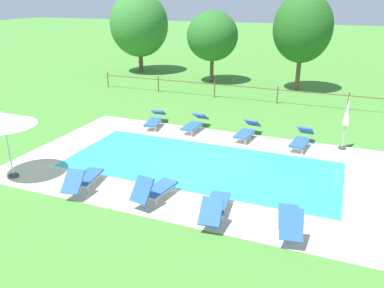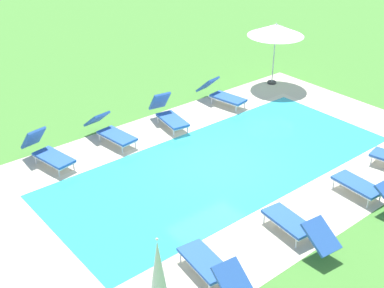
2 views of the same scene
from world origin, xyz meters
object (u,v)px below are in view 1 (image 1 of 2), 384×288
Objects in this scene: sun_lounger_north_end at (290,219)px; sun_lounger_south_end at (155,189)px; sun_lounger_north_near_steps at (301,139)px; sun_lounger_south_mid at (216,205)px; sun_lounger_north_mid at (84,178)px; patio_umbrella_open_foreground at (3,119)px; tree_west_mid at (139,25)px; tree_centre at (212,36)px; patio_umbrella_closed_row_west at (347,115)px; tree_far_west at (303,28)px; sun_lounger_north_far at (247,131)px; sun_lounger_south_far at (194,123)px; sun_lounger_south_near_corner at (155,119)px.

sun_lounger_south_end reaches higher than sun_lounger_north_end.
sun_lounger_north_near_steps is 1.02× the size of sun_lounger_south_mid.
patio_umbrella_open_foreground is (-2.93, -0.22, 1.79)m from sun_lounger_north_mid.
tree_west_mid is 1.26× the size of tree_centre.
sun_lounger_north_mid is 10.68m from patio_umbrella_closed_row_west.
tree_far_west is at bearing -8.60° from tree_west_mid.
sun_lounger_north_mid is at bearing -105.28° from tree_far_west.
sun_lounger_south_end is 22.33m from tree_west_mid.
tree_far_west is at bearing 107.55° from patio_umbrella_closed_row_west.
patio_umbrella_closed_row_west is (4.09, 0.25, 1.15)m from sun_lounger_north_far.
patio_umbrella_closed_row_west reaches higher than sun_lounger_south_far.
tree_centre reaches higher than patio_umbrella_open_foreground.
tree_west_mid is (-11.01, 19.11, 3.46)m from sun_lounger_south_end.
sun_lounger_south_near_corner is 0.88× the size of patio_umbrella_open_foreground.
tree_centre is (6.86, -1.60, -0.52)m from tree_west_mid.
tree_west_mid is at bearing 134.56° from sun_lounger_north_far.
sun_lounger_south_end reaches higher than sun_lounger_south_near_corner.
sun_lounger_north_far is 4.26m from patio_umbrella_closed_row_west.
sun_lounger_north_mid is at bearing -84.90° from tree_centre.
sun_lounger_north_end is at bearing -64.69° from tree_centre.
sun_lounger_north_mid is at bearing -83.34° from sun_lounger_south_near_corner.
sun_lounger_south_far is 6.85m from sun_lounger_south_end.
sun_lounger_north_end is at bearing 0.49° from sun_lounger_south_mid.
sun_lounger_north_far is at bearing 45.79° from patio_umbrella_open_foreground.
sun_lounger_south_end is at bearing 174.13° from sun_lounger_south_mid.
sun_lounger_south_near_corner is 15.09m from tree_west_mid.
sun_lounger_north_near_steps is 7.42m from sun_lounger_south_end.
tree_centre is at bearing 176.45° from tree_far_west.
patio_umbrella_closed_row_west is (1.17, 7.05, 1.11)m from sun_lounger_north_end.
sun_lounger_north_end is 1.02× the size of sun_lounger_south_end.
sun_lounger_north_near_steps is at bearing 59.68° from sun_lounger_south_end.
tree_west_mid is at bearing 143.23° from patio_umbrella_closed_row_west.
tree_centre reaches higher than sun_lounger_south_mid.
sun_lounger_north_far is at bearing -2.66° from sun_lounger_south_far.
sun_lounger_north_near_steps is 0.32× the size of tree_west_mid.
tree_far_west is 6.36m from tree_centre.
sun_lounger_south_mid is 0.32× the size of tree_west_mid.
tree_far_west reaches higher than sun_lounger_north_far.
sun_lounger_south_end is at bearing -120.32° from sun_lounger_north_near_steps.
patio_umbrella_open_foreground is 18.00m from tree_centre.
sun_lounger_north_end is at bearing -2.67° from sun_lounger_south_end.
tree_far_west reaches higher than sun_lounger_south_end.
patio_umbrella_closed_row_west is at bearing 3.45° from sun_lounger_north_far.
sun_lounger_north_far is 12.56m from tree_centre.
patio_umbrella_open_foreground is 0.38× the size of tree_west_mid.
sun_lounger_north_near_steps is 1.09× the size of sun_lounger_south_end.
tree_west_mid is at bearing 128.11° from sun_lounger_south_far.
sun_lounger_south_end is 5.79m from patio_umbrella_open_foreground.
sun_lounger_north_mid reaches higher than sun_lounger_south_far.
patio_umbrella_open_foreground reaches higher than sun_lounger_north_mid.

